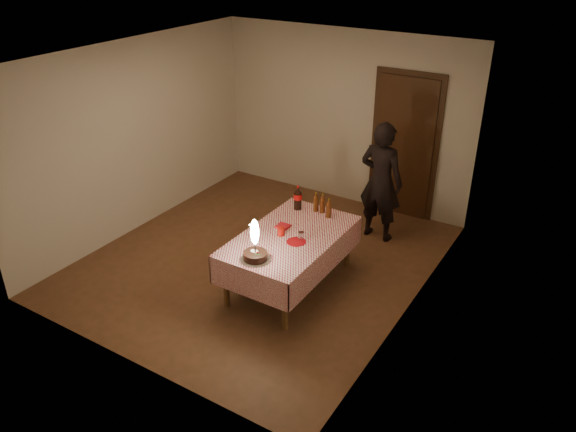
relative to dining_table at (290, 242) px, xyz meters
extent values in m
cube|color=brown|center=(-0.62, 0.27, -0.59)|extent=(4.00, 4.50, 0.01)
cube|color=beige|center=(-0.62, 2.52, 0.71)|extent=(4.00, 0.04, 2.60)
cube|color=beige|center=(-0.62, -1.98, 0.71)|extent=(4.00, 0.04, 2.60)
cube|color=beige|center=(-2.62, 0.27, 0.71)|extent=(0.04, 4.50, 2.60)
cube|color=beige|center=(1.38, 0.27, 0.71)|extent=(0.04, 4.50, 2.60)
cube|color=silver|center=(-0.62, 0.27, 2.01)|extent=(4.00, 4.50, 0.04)
cube|color=#472814|center=(0.38, 2.49, 0.44)|extent=(0.85, 0.05, 2.05)
sphere|color=#B28C33|center=(0.06, 2.44, 0.41)|extent=(0.06, 0.06, 0.06)
cube|color=brown|center=(0.00, 0.00, 0.06)|extent=(0.90, 1.60, 0.04)
cylinder|color=brown|center=(-0.39, -0.74, -0.27)|extent=(0.07, 0.07, 0.63)
cylinder|color=brown|center=(0.39, -0.74, -0.27)|extent=(0.07, 0.07, 0.63)
cylinder|color=brown|center=(-0.39, 0.74, -0.27)|extent=(0.07, 0.07, 0.63)
cylinder|color=brown|center=(0.39, 0.74, -0.27)|extent=(0.07, 0.07, 0.63)
cube|color=white|center=(0.00, 0.00, 0.09)|extent=(1.02, 1.72, 0.01)
cube|color=white|center=(0.00, -0.85, -0.09)|extent=(1.02, 0.01, 0.34)
cube|color=white|center=(0.00, 0.85, -0.09)|extent=(1.02, 0.01, 0.34)
cube|color=white|center=(-0.50, 0.00, -0.09)|extent=(0.01, 1.72, 0.34)
cube|color=white|center=(0.50, 0.00, -0.09)|extent=(0.01, 1.72, 0.34)
cylinder|color=white|center=(-0.04, -0.64, 0.10)|extent=(0.33, 0.33, 0.01)
cylinder|color=black|center=(-0.04, -0.64, 0.14)|extent=(0.26, 0.26, 0.08)
cylinder|color=white|center=(-0.06, -0.63, 0.18)|extent=(0.07, 0.07, 0.00)
sphere|color=red|center=(-0.01, -0.65, 0.19)|extent=(0.02, 0.02, 0.02)
cube|color=#19721E|center=(0.01, -0.66, 0.18)|extent=(0.02, 0.01, 0.00)
cube|color=#19721E|center=(-0.02, -0.67, 0.18)|extent=(0.01, 0.02, 0.00)
cylinder|color=#262628|center=(-0.04, -0.64, 0.24)|extent=(0.01, 0.01, 0.12)
ellipsoid|color=#FFF2BF|center=(-0.04, -0.64, 0.43)|extent=(0.09, 0.09, 0.29)
sphere|color=white|center=(-0.04, -0.64, 0.32)|extent=(0.04, 0.04, 0.04)
cylinder|color=#AE0C13|center=(0.14, -0.10, 0.10)|extent=(0.22, 0.22, 0.01)
cylinder|color=red|center=(-0.09, -0.06, 0.14)|extent=(0.08, 0.08, 0.10)
cylinder|color=silver|center=(0.15, -0.01, 0.14)|extent=(0.07, 0.07, 0.09)
cube|color=red|center=(-0.18, 0.12, 0.10)|extent=(0.15, 0.15, 0.02)
cylinder|color=black|center=(-0.28, 0.63, 0.20)|extent=(0.10, 0.10, 0.22)
cylinder|color=red|center=(-0.28, 0.63, 0.26)|extent=(0.10, 0.10, 0.07)
cone|color=black|center=(-0.28, 0.63, 0.35)|extent=(0.10, 0.10, 0.08)
cylinder|color=red|center=(-0.28, 0.63, 0.40)|extent=(0.03, 0.03, 0.02)
cylinder|color=#56280E|center=(-0.05, 0.70, 0.18)|extent=(0.06, 0.06, 0.18)
cone|color=#56280E|center=(-0.05, 0.70, 0.30)|extent=(0.06, 0.06, 0.06)
cylinder|color=olive|center=(-0.05, 0.70, 0.34)|extent=(0.02, 0.02, 0.02)
cylinder|color=#56280E|center=(0.16, 0.63, 0.18)|extent=(0.06, 0.06, 0.18)
cone|color=#56280E|center=(0.16, 0.63, 0.30)|extent=(0.06, 0.06, 0.06)
cylinder|color=olive|center=(0.16, 0.63, 0.34)|extent=(0.02, 0.02, 0.02)
cylinder|color=#56280E|center=(0.03, 0.71, 0.18)|extent=(0.06, 0.06, 0.18)
cone|color=#56280E|center=(0.03, 0.71, 0.30)|extent=(0.06, 0.06, 0.06)
cylinder|color=olive|center=(0.03, 0.71, 0.34)|extent=(0.02, 0.02, 0.02)
imported|color=black|center=(0.40, 1.65, 0.24)|extent=(0.62, 0.42, 1.65)
cube|color=black|center=(0.41, 1.78, 0.83)|extent=(0.13, 0.10, 0.10)
cylinder|color=black|center=(0.41, 1.86, 0.83)|extent=(0.08, 0.08, 0.08)
camera|label=1|loc=(2.94, -4.81, 3.26)|focal=35.00mm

